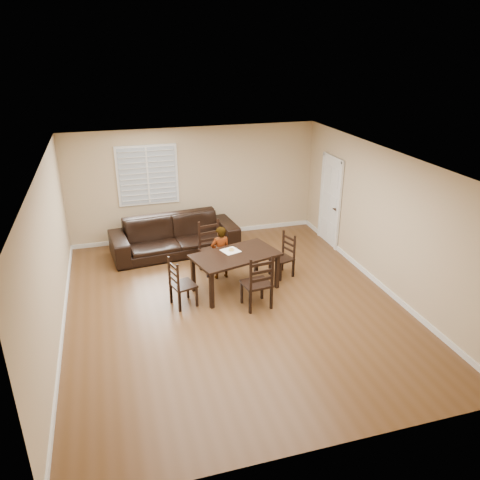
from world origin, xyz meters
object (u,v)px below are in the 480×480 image
dining_table (235,258)px  chair_near (210,248)px  sofa (175,236)px  donut (231,249)px  child (220,253)px  chair_far (260,286)px  chair_left (178,285)px  chair_right (286,256)px

dining_table → chair_near: (-0.27, 1.01, -0.18)m
dining_table → sofa: size_ratio=0.63×
chair_near → donut: (0.24, -0.82, 0.29)m
child → sofa: 1.67m
donut → sofa: sofa is taller
chair_far → chair_left: 1.48m
chair_left → donut: bearing=-82.4°
child → donut: child is taller
chair_near → chair_far: chair_near is taller
chair_far → chair_right: 1.52m
donut → chair_right: bearing=7.1°
dining_table → chair_right: size_ratio=1.96×
chair_near → chair_left: 1.62m
chair_near → chair_far: size_ratio=1.01×
dining_table → donut: donut is taller
chair_right → sofa: bearing=-148.5°
chair_left → chair_right: size_ratio=1.03×
chair_far → chair_right: chair_far is taller
dining_table → chair_left: 1.25m
child → donut: (0.13, -0.38, 0.22)m
chair_far → sofa: bearing=-76.6°
chair_near → chair_right: size_ratio=1.18×
chair_left → sofa: (0.32, 2.40, -0.02)m
dining_table → chair_left: (-1.18, -0.33, -0.24)m
chair_right → child: child is taller
chair_left → sofa: 2.43m
chair_left → chair_right: 2.45m
child → donut: bearing=101.8°
chair_left → child: child is taller
chair_near → donut: chair_near is taller
chair_near → donut: 0.91m
chair_right → donut: bearing=-100.8°
chair_left → donut: size_ratio=8.48×
dining_table → sofa: (-0.86, 2.08, -0.25)m
chair_near → child: bearing=-86.1°
dining_table → child: 0.59m
chair_far → chair_right: (0.96, 1.17, -0.07)m
dining_table → chair_far: bearing=-91.3°
chair_left → chair_near: bearing=-50.7°
chair_right → child: 1.36m
dining_table → sofa: 2.26m
sofa → chair_far: bearing=-75.8°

